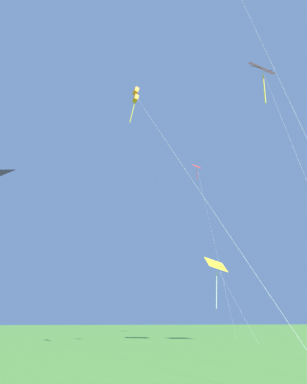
% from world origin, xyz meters
% --- Properties ---
extents(kite_red_high, '(1.65, 9.24, 27.67)m').
position_xyz_m(kite_red_high, '(18.32, 37.74, 25.60)').
color(kite_red_high, red).
rests_on(kite_red_high, ground_plane).
extents(kite_yellow_diamond, '(2.44, 6.18, 8.41)m').
position_xyz_m(kite_yellow_diamond, '(14.43, 26.32, 6.56)').
color(kite_yellow_diamond, yellow).
rests_on(kite_yellow_diamond, ground_plane).
extents(kite_pink_low, '(3.64, 5.93, 24.68)m').
position_xyz_m(kite_pink_low, '(14.58, 13.46, 22.40)').
color(kite_pink_low, pink).
rests_on(kite_pink_low, ground_plane).
extents(kite_orange_box, '(3.14, 12.19, 19.74)m').
position_xyz_m(kite_orange_box, '(3.00, 15.09, 18.79)').
color(kite_orange_box, orange).
rests_on(kite_orange_box, ground_plane).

